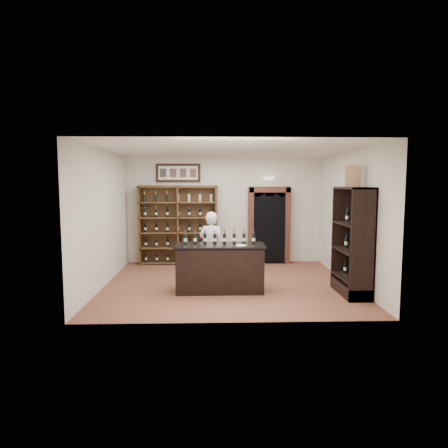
{
  "coord_description": "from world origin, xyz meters",
  "views": [
    {
      "loc": [
        -0.37,
        -8.84,
        2.3
      ],
      "look_at": [
        -0.08,
        0.3,
        1.33
      ],
      "focal_mm": 32.0,
      "sensor_mm": 36.0,
      "label": 1
    }
  ],
  "objects_px": {
    "counter_bottle_0": "(185,239)",
    "side_cabinet": "(353,258)",
    "shopkeeper": "(211,246)",
    "wine_crate": "(353,176)",
    "wine_shelf": "(178,225)",
    "tasting_counter": "(220,268)"
  },
  "relations": [
    {
      "from": "counter_bottle_0",
      "to": "side_cabinet",
      "type": "bearing_deg",
      "value": -6.42
    },
    {
      "from": "shopkeeper",
      "to": "wine_crate",
      "type": "bearing_deg",
      "value": 176.68
    },
    {
      "from": "wine_shelf",
      "to": "side_cabinet",
      "type": "distance_m",
      "value": 5.02
    },
    {
      "from": "side_cabinet",
      "to": "wine_crate",
      "type": "bearing_deg",
      "value": 101.09
    },
    {
      "from": "tasting_counter",
      "to": "side_cabinet",
      "type": "bearing_deg",
      "value": -6.28
    },
    {
      "from": "counter_bottle_0",
      "to": "shopkeeper",
      "type": "xyz_separation_m",
      "value": [
        0.55,
        0.85,
        -0.3
      ]
    },
    {
      "from": "tasting_counter",
      "to": "shopkeeper",
      "type": "relative_size",
      "value": 1.16
    },
    {
      "from": "counter_bottle_0",
      "to": "side_cabinet",
      "type": "xyz_separation_m",
      "value": [
        3.44,
        -0.39,
        -0.35
      ]
    },
    {
      "from": "side_cabinet",
      "to": "wine_shelf",
      "type": "bearing_deg",
      "value": 139.79
    },
    {
      "from": "counter_bottle_0",
      "to": "wine_shelf",
      "type": "bearing_deg",
      "value": 97.61
    },
    {
      "from": "tasting_counter",
      "to": "counter_bottle_0",
      "type": "height_order",
      "value": "counter_bottle_0"
    },
    {
      "from": "shopkeeper",
      "to": "wine_crate",
      "type": "relative_size",
      "value": 3.69
    },
    {
      "from": "wine_crate",
      "to": "shopkeeper",
      "type": "bearing_deg",
      "value": -179.14
    },
    {
      "from": "shopkeeper",
      "to": "wine_crate",
      "type": "distance_m",
      "value": 3.48
    },
    {
      "from": "wine_shelf",
      "to": "wine_crate",
      "type": "distance_m",
      "value": 5.1
    },
    {
      "from": "wine_shelf",
      "to": "counter_bottle_0",
      "type": "relative_size",
      "value": 7.33
    },
    {
      "from": "side_cabinet",
      "to": "tasting_counter",
      "type": "bearing_deg",
      "value": 173.72
    },
    {
      "from": "wine_shelf",
      "to": "shopkeeper",
      "type": "distance_m",
      "value": 2.22
    },
    {
      "from": "wine_shelf",
      "to": "tasting_counter",
      "type": "xyz_separation_m",
      "value": [
        1.1,
        -2.93,
        -0.61
      ]
    },
    {
      "from": "counter_bottle_0",
      "to": "wine_crate",
      "type": "distance_m",
      "value": 3.68
    },
    {
      "from": "shopkeeper",
      "to": "counter_bottle_0",
      "type": "bearing_deg",
      "value": 75.11
    },
    {
      "from": "wine_shelf",
      "to": "side_cabinet",
      "type": "bearing_deg",
      "value": -40.21
    }
  ]
}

